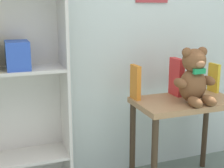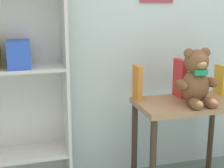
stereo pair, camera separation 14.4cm
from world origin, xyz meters
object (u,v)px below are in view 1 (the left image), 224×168
book_standing_orange (135,82)px  book_standing_yellow (214,78)px  book_standing_red (176,77)px  bookshelf_side (1,53)px  display_table (184,115)px  teddy_bear (194,78)px

book_standing_orange → book_standing_yellow: (0.60, -0.02, -0.01)m
book_standing_red → book_standing_yellow: 0.30m
bookshelf_side → display_table: (1.11, -0.21, -0.44)m
book_standing_orange → teddy_bear: bearing=-32.4°
display_table → teddy_bear: size_ratio=1.89×
display_table → book_standing_yellow: 0.38m
book_standing_yellow → book_standing_red: bearing=177.3°
display_table → book_standing_orange: (-0.30, 0.13, 0.22)m
book_standing_orange → book_standing_red: size_ratio=0.88×
bookshelf_side → display_table: size_ratio=2.57×
display_table → book_standing_red: size_ratio=2.60×
teddy_bear → book_standing_yellow: 0.34m
bookshelf_side → book_standing_orange: bookshelf_side is taller
book_standing_red → bookshelf_side: bearing=175.1°
teddy_bear → book_standing_red: teddy_bear is taller
bookshelf_side → display_table: bookshelf_side is taller
teddy_bear → book_standing_orange: size_ratio=1.56×
book_standing_red → book_standing_yellow: book_standing_red is taller
display_table → teddy_bear: 0.27m
display_table → book_standing_yellow: book_standing_yellow is taller
display_table → book_standing_yellow: (0.30, 0.11, 0.21)m
book_standing_red → book_standing_yellow: size_ratio=1.25×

